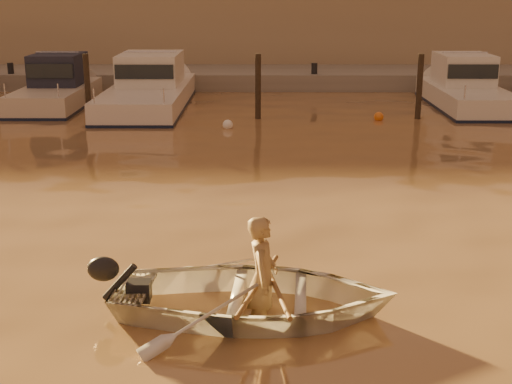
{
  "coord_description": "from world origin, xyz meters",
  "views": [
    {
      "loc": [
        -0.13,
        -8.29,
        4.04
      ],
      "look_at": [
        -0.2,
        2.98,
        0.75
      ],
      "focal_mm": 50.0,
      "sensor_mm": 36.0,
      "label": 1
    }
  ],
  "objects_px": {
    "dinghy": "(255,296)",
    "moored_boat_1": "(55,89)",
    "person": "(263,278)",
    "moored_boat_4": "(467,89)",
    "moored_boat_2": "(148,89)",
    "waterfront_building": "(263,20)"
  },
  "relations": [
    {
      "from": "dinghy",
      "to": "moored_boat_1",
      "type": "bearing_deg",
      "value": 26.95
    },
    {
      "from": "person",
      "to": "moored_boat_4",
      "type": "height_order",
      "value": "moored_boat_4"
    },
    {
      "from": "moored_boat_1",
      "to": "moored_boat_2",
      "type": "height_order",
      "value": "same"
    },
    {
      "from": "dinghy",
      "to": "moored_boat_1",
      "type": "distance_m",
      "value": 17.46
    },
    {
      "from": "moored_boat_4",
      "to": "waterfront_building",
      "type": "relative_size",
      "value": 0.15
    },
    {
      "from": "person",
      "to": "moored_boat_1",
      "type": "distance_m",
      "value": 17.51
    },
    {
      "from": "dinghy",
      "to": "moored_boat_1",
      "type": "height_order",
      "value": "moored_boat_1"
    },
    {
      "from": "person",
      "to": "moored_boat_1",
      "type": "relative_size",
      "value": 0.26
    },
    {
      "from": "person",
      "to": "dinghy",
      "type": "bearing_deg",
      "value": 90.0
    },
    {
      "from": "person",
      "to": "moored_boat_2",
      "type": "height_order",
      "value": "moored_boat_2"
    },
    {
      "from": "dinghy",
      "to": "waterfront_building",
      "type": "bearing_deg",
      "value": 3.12
    },
    {
      "from": "moored_boat_1",
      "to": "moored_boat_4",
      "type": "height_order",
      "value": "same"
    },
    {
      "from": "dinghy",
      "to": "moored_boat_4",
      "type": "height_order",
      "value": "moored_boat_4"
    },
    {
      "from": "moored_boat_4",
      "to": "waterfront_building",
      "type": "height_order",
      "value": "waterfront_building"
    },
    {
      "from": "person",
      "to": "moored_boat_2",
      "type": "relative_size",
      "value": 0.19
    },
    {
      "from": "moored_boat_1",
      "to": "waterfront_building",
      "type": "xyz_separation_m",
      "value": [
        7.14,
        11.0,
        1.77
      ]
    },
    {
      "from": "moored_boat_1",
      "to": "moored_boat_4",
      "type": "xyz_separation_m",
      "value": [
        14.04,
        0.0,
        0.0
      ]
    },
    {
      "from": "moored_boat_2",
      "to": "moored_boat_4",
      "type": "xyz_separation_m",
      "value": [
        10.87,
        0.0,
        0.0
      ]
    },
    {
      "from": "moored_boat_1",
      "to": "moored_boat_2",
      "type": "relative_size",
      "value": 0.73
    },
    {
      "from": "dinghy",
      "to": "moored_boat_2",
      "type": "distance_m",
      "value": 16.46
    },
    {
      "from": "person",
      "to": "moored_boat_2",
      "type": "xyz_separation_m",
      "value": [
        -3.86,
        16.03,
        0.12
      ]
    },
    {
      "from": "dinghy",
      "to": "waterfront_building",
      "type": "distance_m",
      "value": 27.11
    }
  ]
}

